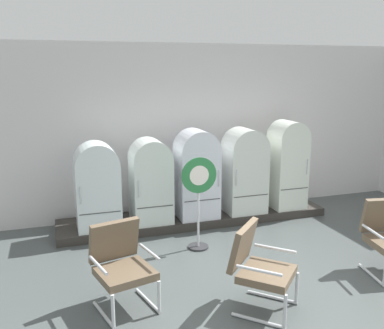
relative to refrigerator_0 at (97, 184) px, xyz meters
name	(u,v)px	position (x,y,z in m)	size (l,w,h in m)	color
ground	(277,309)	(1.73, -2.89, -0.92)	(12.00, 10.00, 0.05)	#464D4D
back_wall	(184,130)	(1.73, 0.77, 0.71)	(11.76, 0.12, 3.17)	silver
display_plinth	(195,217)	(1.73, 0.14, -0.82)	(4.85, 0.95, 0.15)	#322E2A
refrigerator_0	(97,184)	(0.00, 0.00, 0.00)	(0.70, 0.63, 1.42)	white
refrigerator_1	(151,179)	(0.89, 0.01, 0.01)	(0.66, 0.64, 1.43)	silver
refrigerator_2	(197,171)	(1.71, 0.00, 0.08)	(0.70, 0.63, 1.56)	white
refrigerator_3	(244,168)	(2.63, 0.01, 0.06)	(0.71, 0.64, 1.54)	silver
refrigerator_4	(287,162)	(3.50, -0.01, 0.13)	(0.60, 0.61, 1.64)	white
armchair_left	(121,262)	(0.02, -2.28, -0.34)	(0.77, 0.82, 1.00)	silver
armchair_center	(258,264)	(1.49, -2.83, -0.34)	(0.91, 0.91, 1.00)	silver
sign_stand	(199,201)	(1.40, -1.01, -0.12)	(0.55, 0.32, 1.44)	#2D2D30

